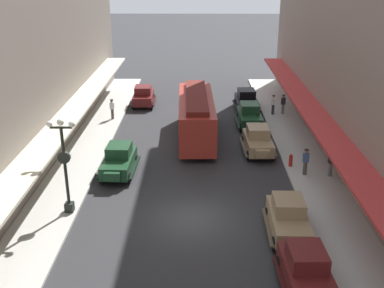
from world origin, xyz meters
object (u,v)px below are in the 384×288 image
at_px(parked_car_0, 143,95).
at_px(parked_car_2, 307,271).
at_px(parked_car_5, 250,115).
at_px(parked_car_4, 258,140).
at_px(pedestrian_1, 273,105).
at_px(pedestrian_3, 306,162).
at_px(pedestrian_4, 283,104).
at_px(parked_car_1, 288,217).
at_px(parked_car_3, 119,159).
at_px(fire_hydrant, 291,160).
at_px(pedestrian_0, 331,163).
at_px(pedestrian_2, 112,109).
at_px(lamp_post_with_clock, 65,162).
at_px(parked_car_6, 247,100).
at_px(streetcar, 196,115).

height_order(parked_car_0, parked_car_2, same).
distance_m(parked_car_0, parked_car_5, 10.86).
relative_size(parked_car_4, pedestrian_1, 2.58).
relative_size(pedestrian_3, pedestrian_4, 1.00).
distance_m(parked_car_1, parked_car_4, 10.47).
bearing_deg(parked_car_3, parked_car_0, 90.36).
height_order(fire_hydrant, pedestrian_1, pedestrian_1).
height_order(parked_car_3, pedestrian_0, parked_car_3).
bearing_deg(parked_car_4, pedestrian_4, 69.43).
bearing_deg(parked_car_5, parked_car_2, -89.40).
xyz_separation_m(parked_car_1, pedestrian_2, (-11.53, 17.34, 0.07)).
bearing_deg(parked_car_5, pedestrian_2, 173.49).
bearing_deg(pedestrian_4, lamp_post_with_clock, -129.59).
bearing_deg(parked_car_6, pedestrian_4, -26.19).
relative_size(lamp_post_with_clock, pedestrian_0, 3.09).
distance_m(parked_car_3, parked_car_5, 12.88).
bearing_deg(parked_car_1, streetcar, 109.04).
bearing_deg(fire_hydrant, parked_car_3, -175.18).
distance_m(parked_car_1, parked_car_5, 16.05).
bearing_deg(pedestrian_1, lamp_post_with_clock, -128.05).
bearing_deg(lamp_post_with_clock, pedestrian_3, 19.43).
height_order(pedestrian_1, pedestrian_4, same).
distance_m(parked_car_1, pedestrian_1, 18.86).
bearing_deg(pedestrian_2, parked_car_2, -61.90).
xyz_separation_m(fire_hydrant, pedestrian_1, (0.47, 10.90, 0.45)).
distance_m(parked_car_6, pedestrian_4, 3.33).
distance_m(parked_car_0, parked_car_6, 9.47).
bearing_deg(parked_car_6, lamp_post_with_clock, -120.95).
bearing_deg(pedestrian_1, pedestrian_4, 9.80).
bearing_deg(pedestrian_2, pedestrian_3, -38.05).
relative_size(parked_car_4, pedestrian_2, 2.58).
relative_size(pedestrian_1, pedestrian_2, 1.00).
bearing_deg(pedestrian_3, parked_car_2, -101.75).
xyz_separation_m(parked_car_2, lamp_post_with_clock, (-11.14, 6.07, 2.04)).
relative_size(parked_car_4, streetcar, 0.44).
distance_m(streetcar, pedestrian_3, 9.42).
relative_size(parked_car_3, pedestrian_4, 2.57).
bearing_deg(pedestrian_1, parked_car_1, -96.26).
bearing_deg(pedestrian_4, parked_car_5, -137.98).
xyz_separation_m(parked_car_4, pedestrian_2, (-11.30, 6.87, 0.07)).
height_order(streetcar, pedestrian_1, streetcar).
relative_size(streetcar, pedestrian_1, 5.79).
relative_size(lamp_post_with_clock, pedestrian_3, 3.09).
bearing_deg(pedestrian_4, pedestrian_0, -86.27).
xyz_separation_m(parked_car_5, fire_hydrant, (1.82, -8.20, -0.38)).
xyz_separation_m(parked_car_2, fire_hydrant, (1.61, 12.07, -0.38)).
xyz_separation_m(lamp_post_with_clock, pedestrian_0, (14.90, 4.58, -1.97)).
relative_size(parked_car_0, parked_car_5, 1.00).
bearing_deg(lamp_post_with_clock, parked_car_3, 70.08).
xyz_separation_m(parked_car_1, streetcar, (-4.52, 13.10, 0.96)).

